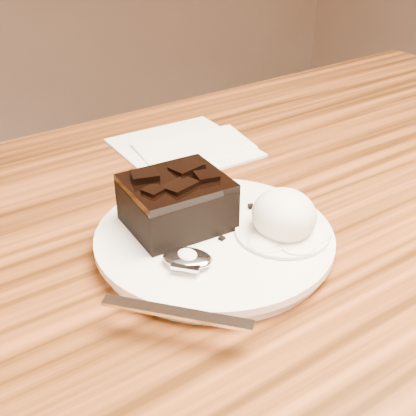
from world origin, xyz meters
TOP-DOWN VIEW (x-y plane):
  - plate at (-0.10, 0.04)m, footprint 0.22×0.22m
  - brownie at (-0.12, 0.07)m, footprint 0.09×0.08m
  - ice_cream_scoop at (-0.05, 0.00)m, footprint 0.06×0.06m
  - melt_puddle at (-0.05, 0.00)m, footprint 0.09×0.09m
  - spoon at (-0.15, 0.01)m, footprint 0.13×0.15m
  - napkin at (-0.00, 0.25)m, footprint 0.16×0.16m
  - crumb_a at (-0.05, 0.06)m, footprint 0.01×0.01m
  - crumb_b at (-0.10, 0.03)m, footprint 0.01×0.01m

SIDE VIEW (x-z plane):
  - napkin at x=0.00m, z-range 0.75..0.76m
  - plate at x=-0.10m, z-range 0.75..0.77m
  - melt_puddle at x=-0.05m, z-range 0.77..0.77m
  - crumb_b at x=-0.10m, z-range 0.77..0.77m
  - crumb_a at x=-0.05m, z-range 0.77..0.77m
  - spoon at x=-0.15m, z-range 0.77..0.78m
  - ice_cream_scoop at x=-0.05m, z-range 0.76..0.81m
  - brownie at x=-0.12m, z-range 0.77..0.81m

